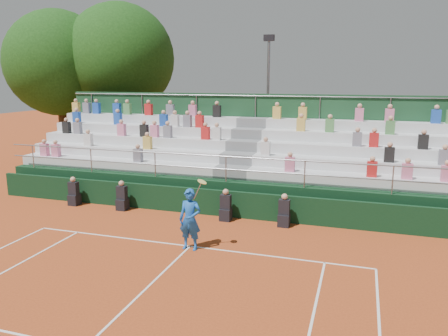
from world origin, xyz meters
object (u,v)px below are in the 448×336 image
(tree_east, at_px, (120,59))
(floodlight_mast, at_px, (268,90))
(tennis_player, at_px, (190,219))
(tree_west, at_px, (59,63))

(tree_east, bearing_deg, floodlight_mast, 7.02)
(tennis_player, relative_size, floodlight_mast, 0.30)
(tennis_player, xyz_separation_m, tree_east, (-9.48, 12.40, 5.31))
(tree_west, bearing_deg, tree_east, 18.20)
(tennis_player, xyz_separation_m, floodlight_mast, (-0.53, 13.50, 3.47))
(tree_east, distance_m, floodlight_mast, 9.20)
(tennis_player, height_order, tree_west, tree_west)
(tree_west, distance_m, tree_east, 3.76)
(tree_west, xyz_separation_m, floodlight_mast, (12.51, 2.27, -1.56))
(tennis_player, relative_size, tree_east, 0.23)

